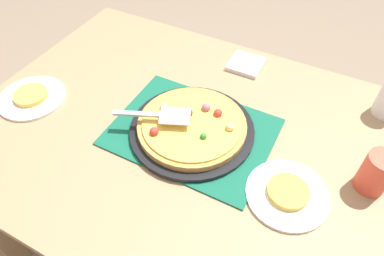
# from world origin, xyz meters

# --- Properties ---
(ground_plane) EXTENTS (8.00, 8.00, 0.00)m
(ground_plane) POSITION_xyz_m (0.00, 0.00, 0.00)
(ground_plane) COLOR #84705B
(dining_table) EXTENTS (1.40, 1.00, 0.75)m
(dining_table) POSITION_xyz_m (0.00, 0.00, 0.64)
(dining_table) COLOR #9E7A56
(dining_table) RESTS_ON ground_plane
(placemat) EXTENTS (0.48, 0.36, 0.01)m
(placemat) POSITION_xyz_m (0.00, 0.00, 0.75)
(placemat) COLOR #145B42
(placemat) RESTS_ON dining_table
(pizza_pan) EXTENTS (0.38, 0.38, 0.01)m
(pizza_pan) POSITION_xyz_m (0.00, 0.00, 0.76)
(pizza_pan) COLOR black
(pizza_pan) RESTS_ON placemat
(pizza) EXTENTS (0.33, 0.33, 0.05)m
(pizza) POSITION_xyz_m (-0.00, 0.00, 0.78)
(pizza) COLOR #B78442
(pizza) RESTS_ON pizza_pan
(plate_near_left) EXTENTS (0.22, 0.22, 0.01)m
(plate_near_left) POSITION_xyz_m (-0.55, -0.11, 0.76)
(plate_near_left) COLOR white
(plate_near_left) RESTS_ON dining_table
(plate_far_right) EXTENTS (0.22, 0.22, 0.01)m
(plate_far_right) POSITION_xyz_m (0.33, -0.08, 0.76)
(plate_far_right) COLOR white
(plate_far_right) RESTS_ON dining_table
(served_slice_left) EXTENTS (0.11, 0.11, 0.02)m
(served_slice_left) POSITION_xyz_m (-0.55, -0.11, 0.77)
(served_slice_left) COLOR #EAB747
(served_slice_left) RESTS_ON plate_near_left
(served_slice_right) EXTENTS (0.11, 0.11, 0.02)m
(served_slice_right) POSITION_xyz_m (0.33, -0.08, 0.77)
(served_slice_right) COLOR gold
(served_slice_right) RESTS_ON plate_far_right
(cup_near) EXTENTS (0.08, 0.08, 0.12)m
(cup_near) POSITION_xyz_m (0.51, 0.05, 0.81)
(cup_near) COLOR #E04C38
(cup_near) RESTS_ON dining_table
(pizza_server) EXTENTS (0.23, 0.13, 0.01)m
(pizza_server) POSITION_xyz_m (-0.09, -0.04, 0.82)
(pizza_server) COLOR silver
(pizza_server) RESTS_ON pizza
(napkin_stack) EXTENTS (0.12, 0.12, 0.02)m
(napkin_stack) POSITION_xyz_m (0.02, 0.39, 0.76)
(napkin_stack) COLOR white
(napkin_stack) RESTS_ON dining_table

